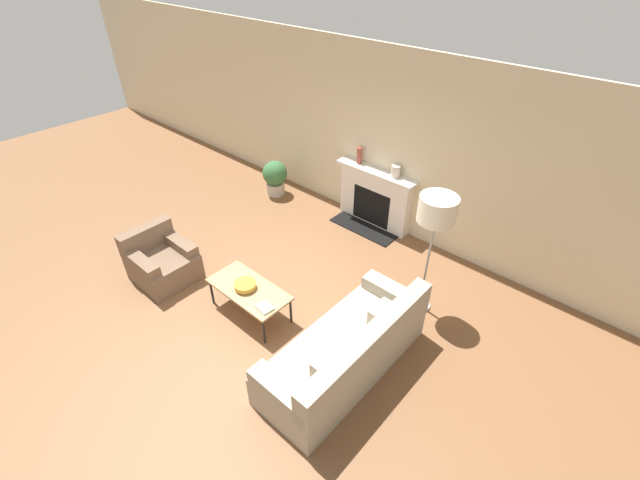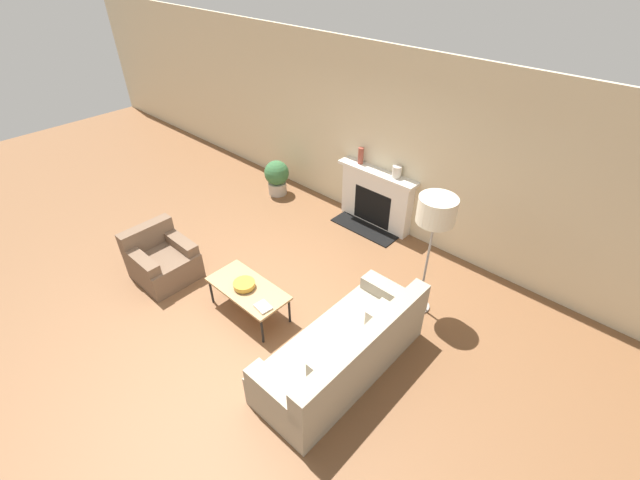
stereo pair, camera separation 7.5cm
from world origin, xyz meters
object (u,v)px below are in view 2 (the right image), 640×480
couch (345,352)px  potted_plant (277,176)px  fireplace (375,198)px  coffee_table (248,289)px  mantel_vase_center_left (397,172)px  bowl (244,284)px  armchair_near (162,260)px  mantel_vase_left (361,156)px  floor_lamp (436,215)px  book (263,307)px

couch → potted_plant: bearing=-122.3°
fireplace → coffee_table: bearing=-88.5°
mantel_vase_center_left → bowl: bearing=-95.9°
coffee_table → mantel_vase_center_left: mantel_vase_center_left is taller
armchair_near → mantel_vase_center_left: size_ratio=4.45×
bowl → mantel_vase_center_left: 2.97m
couch → bowl: (-1.56, -0.16, 0.18)m
coffee_table → mantel_vase_left: (-0.45, 2.87, 0.75)m
armchair_near → fireplace: bearing=-24.1°
floor_lamp → potted_plant: 3.94m
fireplace → couch: size_ratio=0.68×
armchair_near → bowl: armchair_near is taller
coffee_table → potted_plant: (-2.07, 2.42, -0.03)m
fireplace → armchair_near: fireplace is taller
fireplace → book: fireplace is taller
floor_lamp → potted_plant: size_ratio=2.54×
mantel_vase_left → floor_lamp: bearing=-31.2°
armchair_near → floor_lamp: floor_lamp is taller
couch → coffee_table: 1.54m
potted_plant → armchair_near: bearing=-78.8°
armchair_near → potted_plant: 2.85m
couch → mantel_vase_left: size_ratio=7.73×
floor_lamp → mantel_vase_left: size_ratio=6.23×
bowl → floor_lamp: (1.65, 1.64, 1.01)m
floor_lamp → mantel_vase_center_left: bearing=137.2°
mantel_vase_left → bowl: bearing=-81.7°
book → mantel_vase_center_left: 3.05m
fireplace → mantel_vase_left: 0.76m
coffee_table → floor_lamp: 2.53m
couch → potted_plant: couch is taller
bowl → floor_lamp: bearing=44.7°
coffee_table → bowl: (-0.03, -0.02, 0.08)m
couch → mantel_vase_left: bearing=-144.0°
floor_lamp → mantel_vase_left: 2.45m
coffee_table → armchair_near: bearing=-166.3°
mantel_vase_left → book: bearing=-73.6°
couch → armchair_near: size_ratio=2.55×
book → floor_lamp: floor_lamp is taller
fireplace → mantel_vase_center_left: (0.34, 0.02, 0.61)m
bowl → mantel_vase_center_left: (0.30, 2.89, 0.62)m
potted_plant → book: bearing=-45.3°
bowl → potted_plant: size_ratio=0.42×
couch → bowl: 1.58m
mantel_vase_left → potted_plant: (-1.62, -0.45, -0.78)m
potted_plant → coffee_table: bearing=-49.4°
potted_plant → mantel_vase_left: bearing=15.5°
fireplace → mantel_vase_center_left: mantel_vase_center_left is taller
bowl → armchair_near: bearing=-166.9°
armchair_near → bowl: size_ratio=2.97×
armchair_near → floor_lamp: bearing=-57.7°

